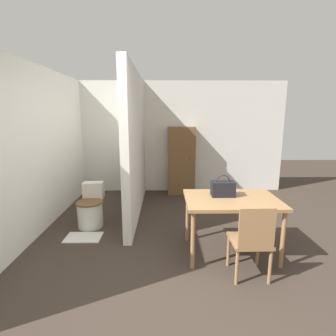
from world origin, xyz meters
TOP-DOWN VIEW (x-y plane):
  - ground_plane at (0.00, 0.00)m, footprint 16.00×16.00m
  - wall_back at (0.00, 3.91)m, footprint 5.09×0.12m
  - wall_left at (-2.10, 1.93)m, footprint 0.12×4.85m
  - partition_wall at (-0.69, 2.52)m, footprint 0.12×2.67m
  - dining_table at (0.66, 0.99)m, footprint 1.16×0.82m
  - wooden_chair at (0.75, 0.44)m, footprint 0.42×0.42m
  - toilet at (-1.37, 1.88)m, footprint 0.42×0.57m
  - handbag at (0.57, 1.08)m, footprint 0.29×0.17m
  - wooden_cabinet at (0.20, 3.65)m, footprint 0.60×0.39m
  - bath_mat at (-1.37, 1.43)m, footprint 0.52×0.34m

SIDE VIEW (x-z plane):
  - ground_plane at x=0.00m, z-range 0.00..0.00m
  - bath_mat at x=-1.37m, z-range 0.00..0.01m
  - toilet at x=-1.37m, z-range -0.06..0.60m
  - wooden_chair at x=0.75m, z-range 0.03..0.89m
  - dining_table at x=0.66m, z-range 0.29..1.03m
  - wooden_cabinet at x=0.20m, z-range 0.00..1.50m
  - handbag at x=0.57m, z-range 0.70..0.98m
  - wall_back at x=0.00m, z-range 0.00..2.50m
  - wall_left at x=-2.10m, z-range 0.00..2.50m
  - partition_wall at x=-0.69m, z-range 0.00..2.50m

